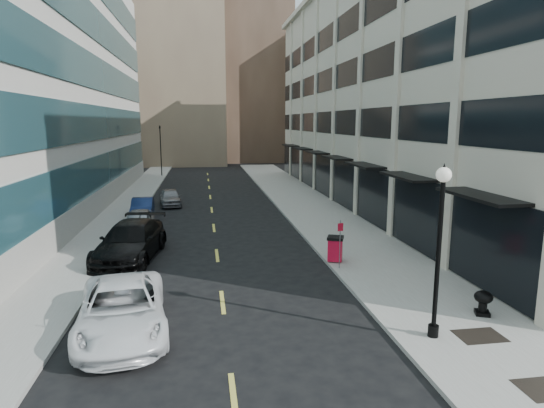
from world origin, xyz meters
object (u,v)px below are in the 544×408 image
object	(u,v)px
car_white_van	(122,309)
car_black_pickup	(131,241)
car_silver_sedan	(139,221)
urn_planter	(483,300)
trash_bin	(335,248)
car_grey_sedan	(170,197)
sign_post	(340,237)
traffic_signal	(160,129)
lamppost	(440,237)
car_blue_sedan	(142,208)

from	to	relation	value
car_white_van	car_black_pickup	size ratio (longest dim) A/B	0.92
car_silver_sedan	urn_planter	world-z (taller)	car_silver_sedan
trash_bin	urn_planter	distance (m)	7.28
car_grey_sedan	sign_post	distance (m)	19.55
trash_bin	urn_planter	bearing A→B (deg)	-42.34
trash_bin	car_black_pickup	bearing A→B (deg)	-171.74
traffic_signal	lamppost	world-z (taller)	traffic_signal
car_grey_sedan	urn_planter	size ratio (longest dim) A/B	4.68
car_black_pickup	car_silver_sedan	xyz separation A→B (m)	(-0.37, 5.61, -0.21)
car_white_van	lamppost	bearing A→B (deg)	-19.35
car_grey_sedan	urn_planter	distance (m)	25.94
car_grey_sedan	trash_bin	distance (m)	18.67
car_blue_sedan	lamppost	xyz separation A→B (m)	(10.98, -19.98, 2.58)
traffic_signal	car_white_van	distance (m)	42.35
urn_planter	car_blue_sedan	bearing A→B (deg)	125.53
car_white_van	car_silver_sedan	xyz separation A→B (m)	(-1.29, 13.61, -0.11)
car_black_pickup	sign_post	distance (m)	9.99
traffic_signal	urn_planter	bearing A→B (deg)	-71.76
traffic_signal	urn_planter	distance (m)	45.34
car_black_pickup	car_silver_sedan	size ratio (longest dim) A/B	1.53
lamppost	car_white_van	bearing A→B (deg)	167.97
car_blue_sedan	car_grey_sedan	distance (m)	4.62
car_grey_sedan	trash_bin	world-z (taller)	car_grey_sedan
car_grey_sedan	lamppost	size ratio (longest dim) A/B	0.75
car_black_pickup	sign_post	world-z (taller)	sign_post
car_white_van	car_grey_sedan	distance (m)	22.31
lamppost	car_black_pickup	bearing A→B (deg)	135.85
car_silver_sedan	trash_bin	world-z (taller)	car_silver_sedan
traffic_signal	car_silver_sedan	world-z (taller)	traffic_signal
traffic_signal	lamppost	distance (m)	45.59
car_silver_sedan	lamppost	xyz separation A→B (m)	(10.67, -15.61, 2.56)
traffic_signal	car_black_pickup	distance (m)	34.37
car_black_pickup	sign_post	xyz separation A→B (m)	(9.42, -3.27, 0.69)
traffic_signal	urn_planter	size ratio (longest dim) A/B	8.32
traffic_signal	car_blue_sedan	xyz separation A→B (m)	(0.70, -24.02, -5.05)
car_white_van	car_black_pickup	distance (m)	8.05
car_black_pickup	sign_post	size ratio (longest dim) A/B	2.80
car_silver_sedan	sign_post	size ratio (longest dim) A/B	1.83
car_silver_sedan	sign_post	distance (m)	13.25
car_white_van	car_blue_sedan	bearing A→B (deg)	87.77
car_blue_sedan	trash_bin	xyz separation A→B (m)	(10.20, -12.23, 0.12)
car_black_pickup	urn_planter	xyz separation A→B (m)	(12.72, -8.79, -0.23)
lamppost	trash_bin	bearing A→B (deg)	95.78
car_grey_sedan	lamppost	bearing A→B (deg)	-76.31
urn_planter	traffic_signal	bearing A→B (deg)	108.24
car_white_van	car_silver_sedan	bearing A→B (deg)	88.09
car_black_pickup	urn_planter	distance (m)	15.46
car_white_van	lamppost	xyz separation A→B (m)	(9.38, -2.00, 2.45)
lamppost	urn_planter	bearing A→B (deg)	26.62
car_silver_sedan	traffic_signal	bearing A→B (deg)	92.52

